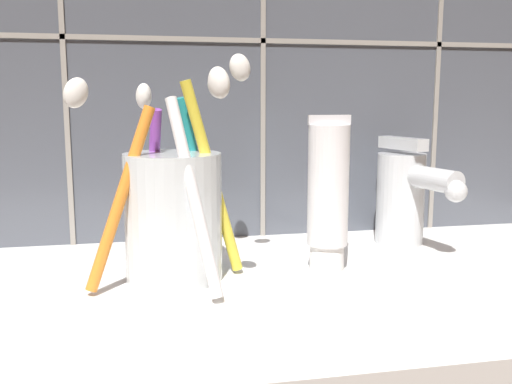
# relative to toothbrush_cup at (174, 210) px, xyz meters

# --- Properties ---
(sink_counter) EXTENTS (0.78, 0.32, 0.02)m
(sink_counter) POSITION_rel_toothbrush_cup_xyz_m (0.08, -0.02, -0.07)
(sink_counter) COLOR white
(sink_counter) RESTS_ON ground
(toothbrush_cup) EXTENTS (0.15, 0.14, 0.18)m
(toothbrush_cup) POSITION_rel_toothbrush_cup_xyz_m (0.00, 0.00, 0.00)
(toothbrush_cup) COLOR silver
(toothbrush_cup) RESTS_ON sink_counter
(toothpaste_tube) EXTENTS (0.04, 0.03, 0.13)m
(toothpaste_tube) POSITION_rel_toothbrush_cup_xyz_m (0.13, 0.00, 0.01)
(toothpaste_tube) COLOR white
(toothpaste_tube) RESTS_ON sink_counter
(sink_faucet) EXTENTS (0.05, 0.11, 0.11)m
(sink_faucet) POSITION_rel_toothbrush_cup_xyz_m (0.23, 0.07, -0.01)
(sink_faucet) COLOR silver
(sink_faucet) RESTS_ON sink_counter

